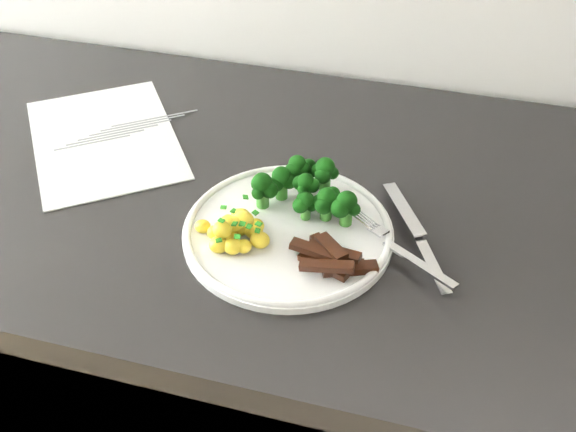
# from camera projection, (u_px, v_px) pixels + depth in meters

# --- Properties ---
(counter) EXTENTS (2.45, 0.61, 0.92)m
(counter) POSITION_uv_depth(u_px,v_px,m) (270.00, 395.00, 1.17)
(counter) COLOR black
(counter) RESTS_ON ground
(recipe_paper) EXTENTS (0.32, 0.34, 0.00)m
(recipe_paper) POSITION_uv_depth(u_px,v_px,m) (105.00, 139.00, 0.95)
(recipe_paper) COLOR white
(recipe_paper) RESTS_ON counter
(plate) EXTENTS (0.25, 0.25, 0.01)m
(plate) POSITION_uv_depth(u_px,v_px,m) (288.00, 231.00, 0.80)
(plate) COLOR white
(plate) RESTS_ON counter
(broccoli) EXTENTS (0.14, 0.10, 0.06)m
(broccoli) POSITION_uv_depth(u_px,v_px,m) (309.00, 187.00, 0.81)
(broccoli) COLOR #2D6A20
(broccoli) RESTS_ON plate
(potatoes) EXTENTS (0.09, 0.08, 0.04)m
(potatoes) POSITION_uv_depth(u_px,v_px,m) (235.00, 230.00, 0.77)
(potatoes) COLOR yellow
(potatoes) RESTS_ON plate
(beef_strips) EXTENTS (0.10, 0.07, 0.03)m
(beef_strips) POSITION_uv_depth(u_px,v_px,m) (331.00, 259.00, 0.74)
(beef_strips) COLOR black
(beef_strips) RESTS_ON plate
(fork) EXTENTS (0.13, 0.10, 0.01)m
(fork) POSITION_uv_depth(u_px,v_px,m) (405.00, 252.00, 0.75)
(fork) COLOR silver
(fork) RESTS_ON plate
(knife) EXTENTS (0.10, 0.18, 0.02)m
(knife) POSITION_uv_depth(u_px,v_px,m) (423.00, 248.00, 0.77)
(knife) COLOR silver
(knife) RESTS_ON plate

